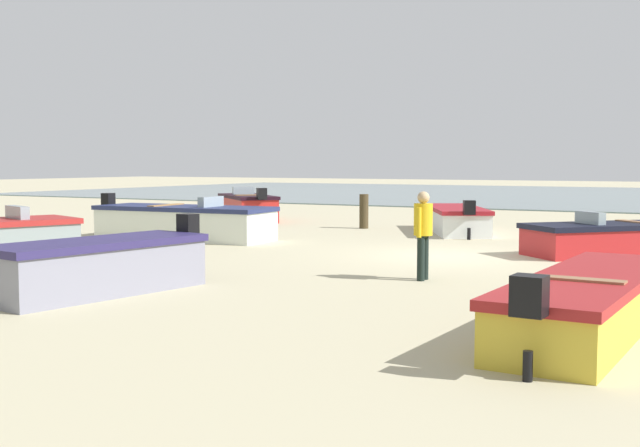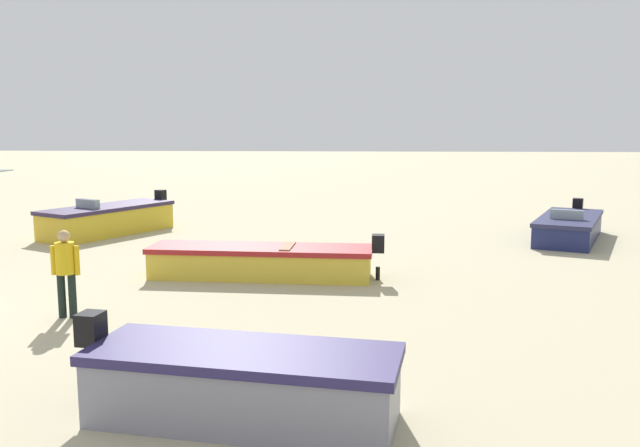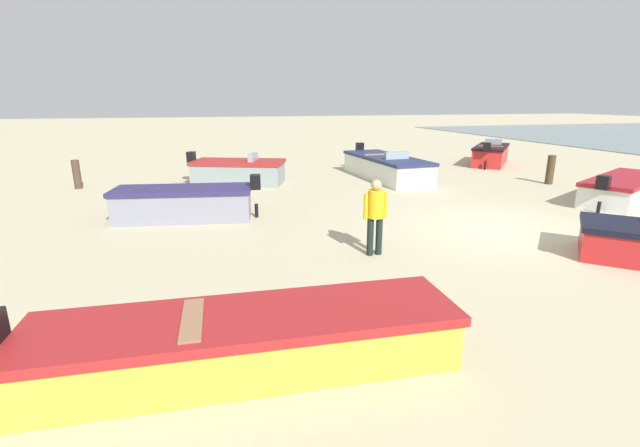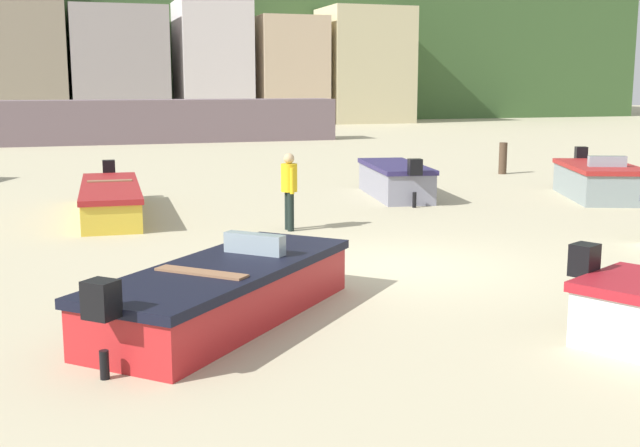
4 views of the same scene
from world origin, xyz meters
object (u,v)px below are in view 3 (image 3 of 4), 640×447
Objects in this scene: boat_white_6 at (386,167)px; boat_grey_8 at (185,203)px; mooring_post_near_water at (550,170)px; mooring_post_mid_beach at (77,174)px; boat_white_1 at (623,189)px; boat_grey_2 at (239,172)px; boat_yellow_3 at (246,341)px; beach_walker_distant at (375,211)px; boat_red_4 at (491,155)px.

boat_grey_8 is at bearing 26.36° from boat_white_6.
mooring_post_near_water reaches higher than mooring_post_mid_beach.
boat_white_6 reaches higher than boat_white_1.
boat_white_6 is at bearing 106.20° from boat_grey_2.
boat_yellow_3 is 1.00× the size of boat_white_6.
mooring_post_near_water is at bearing -73.73° from boat_grey_8.
boat_white_6 is at bearing -94.90° from mooring_post_mid_beach.
mooring_post_near_water is at bearing -149.86° from beach_walker_distant.
boat_white_1 is 13.83m from boat_grey_8.
boat_red_4 is at bearing 145.24° from boat_white_1.
boat_red_4 is 0.94× the size of boat_grey_8.
beach_walker_distant is at bearing -140.90° from mooring_post_mid_beach.
mooring_post_mid_beach is 12.52m from beach_walker_distant.
mooring_post_near_water is (-2.84, -5.71, 0.08)m from boat_white_6.
boat_yellow_3 is 14.07m from boat_white_6.
mooring_post_mid_beach is at bearing -74.67° from boat_grey_2.
beach_walker_distant reaches higher than boat_yellow_3.
mooring_post_mid_beach is (0.55, 5.87, 0.06)m from boat_grey_2.
boat_white_1 is 19.04m from mooring_post_mid_beach.
beach_walker_distant reaches higher than boat_grey_8.
boat_red_4 is at bearing -135.08° from beach_walker_distant.
boat_red_4 reaches higher than boat_white_6.
boat_white_6 is 6.38m from mooring_post_near_water.
mooring_post_mid_beach is at bearing -157.24° from boat_yellow_3.
boat_grey_2 is 0.96× the size of boat_grey_8.
boat_grey_2 is 5.90m from mooring_post_mid_beach.
mooring_post_mid_beach is (-1.49, 18.81, 0.04)m from boat_red_4.
mooring_post_near_water is at bearing 154.10° from boat_white_1.
boat_white_1 is at bearing 118.31° from boat_yellow_3.
mooring_post_near_water is (3.12, 0.08, 0.16)m from boat_white_1.
beach_walker_distant reaches higher than mooring_post_mid_beach.
beach_walker_distant is (-5.84, 9.74, 0.39)m from mooring_post_near_water.
boat_red_4 is 7.34m from boat_white_6.
boat_white_6 is (12.14, -7.10, 0.11)m from boat_yellow_3.
boat_yellow_3 is 15.84m from mooring_post_near_water.
boat_grey_8 is at bearing -46.76° from beach_walker_distant.
boat_grey_2 is 5.43m from boat_grey_8.
boat_grey_8 reaches higher than mooring_post_near_water.
beach_walker_distant reaches higher than boat_red_4.
boat_white_1 is 3.12m from mooring_post_near_water.
boat_white_1 is 1.24× the size of boat_red_4.
beach_walker_distant is at bearing 120.96° from mooring_post_near_water.
boat_white_1 is 1.17× the size of boat_grey_8.
boat_yellow_3 is at bearing 15.87° from boat_grey_2.
boat_white_1 is 8.55m from boat_red_4.
beach_walker_distant is at bearing 61.48° from boat_white_6.
boat_red_4 reaches higher than boat_grey_2.
boat_yellow_3 is 3.37× the size of beach_walker_distant.
boat_red_4 is at bearing -12.41° from mooring_post_near_water.
mooring_post_near_water is (9.30, -12.82, 0.19)m from boat_yellow_3.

